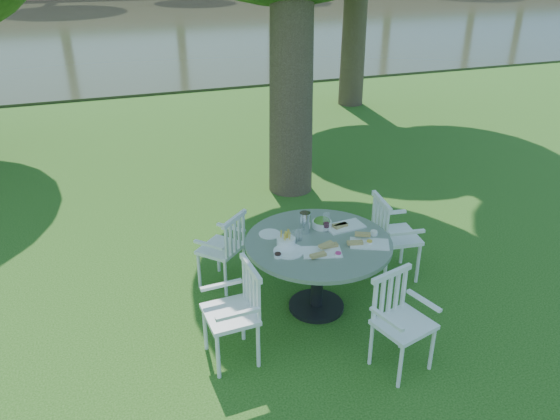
{
  "coord_description": "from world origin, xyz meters",
  "views": [
    {
      "loc": [
        -1.71,
        -4.6,
        3.32
      ],
      "look_at": [
        0.0,
        0.2,
        0.85
      ],
      "focal_mm": 35.0,
      "sensor_mm": 36.0,
      "label": 1
    }
  ],
  "objects": [
    {
      "name": "chair_sw",
      "position": [
        -0.74,
        -0.85,
        0.53
      ],
      "size": [
        0.45,
        0.48,
        0.91
      ],
      "rotation": [
        0.0,
        0.0,
        -1.52
      ],
      "color": "white",
      "rests_on": "ground"
    },
    {
      "name": "chair_se",
      "position": [
        0.5,
        -1.37,
        0.51
      ],
      "size": [
        0.53,
        0.51,
        0.87
      ],
      "rotation": [
        0.0,
        0.0,
        0.27
      ],
      "color": "white",
      "rests_on": "ground"
    },
    {
      "name": "tableware",
      "position": [
        0.16,
        -0.34,
        0.82
      ],
      "size": [
        1.15,
        0.79,
        0.22
      ],
      "color": "white",
      "rests_on": "table"
    },
    {
      "name": "river",
      "position": [
        0.0,
        23.0,
        0.0
      ],
      "size": [
        100.0,
        28.0,
        0.12
      ],
      "primitive_type": "cube",
      "color": "#2C311D",
      "rests_on": "ground"
    },
    {
      "name": "chair_nw",
      "position": [
        -0.56,
        0.28,
        0.5
      ],
      "size": [
        0.58,
        0.58,
        0.84
      ],
      "rotation": [
        0.0,
        0.0,
        -2.39
      ],
      "color": "white",
      "rests_on": "ground"
    },
    {
      "name": "chair_ne",
      "position": [
        1.13,
        -0.11,
        0.55
      ],
      "size": [
        0.5,
        0.53,
        0.94
      ],
      "rotation": [
        0.0,
        0.0,
        -4.84
      ],
      "color": "white",
      "rests_on": "ground"
    },
    {
      "name": "table",
      "position": [
        0.17,
        -0.42,
        0.63
      ],
      "size": [
        1.41,
        1.41,
        0.78
      ],
      "color": "black",
      "rests_on": "ground"
    },
    {
      "name": "ground",
      "position": [
        0.0,
        0.0,
        0.0
      ],
      "size": [
        140.0,
        140.0,
        0.0
      ],
      "primitive_type": "plane",
      "color": "#17420D",
      "rests_on": "ground"
    }
  ]
}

